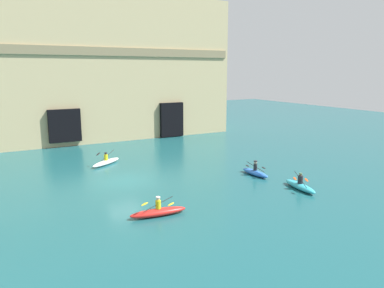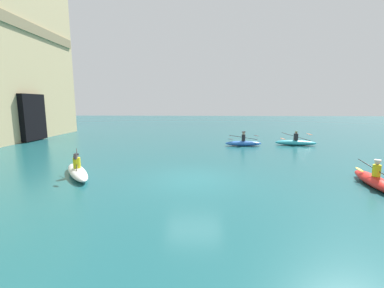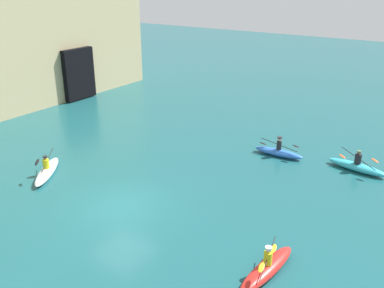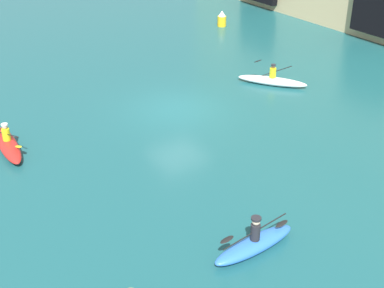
# 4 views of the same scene
# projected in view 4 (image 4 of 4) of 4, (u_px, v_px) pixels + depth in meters

# --- Properties ---
(ground_plane) EXTENTS (120.00, 120.00, 0.00)m
(ground_plane) POSITION_uv_depth(u_px,v_px,m) (177.00, 109.00, 24.10)
(ground_plane) COLOR #195156
(kayak_red) EXTENTS (3.34, 1.03, 1.13)m
(kayak_red) POSITION_uv_depth(u_px,v_px,m) (8.00, 144.00, 20.67)
(kayak_red) COLOR red
(kayak_red) RESTS_ON ground
(kayak_white) EXTENTS (3.24, 2.57, 1.22)m
(kayak_white) POSITION_uv_depth(u_px,v_px,m) (272.00, 80.00, 26.56)
(kayak_white) COLOR white
(kayak_white) RESTS_ON ground
(kayak_blue) EXTENTS (0.75, 2.90, 1.17)m
(kayak_blue) POSITION_uv_depth(u_px,v_px,m) (254.00, 243.00, 15.40)
(kayak_blue) COLOR blue
(kayak_blue) RESTS_ON ground
(marker_buoy) EXTENTS (0.58, 0.58, 1.03)m
(marker_buoy) POSITION_uv_depth(u_px,v_px,m) (222.00, 19.00, 35.54)
(marker_buoy) COLOR yellow
(marker_buoy) RESTS_ON ground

